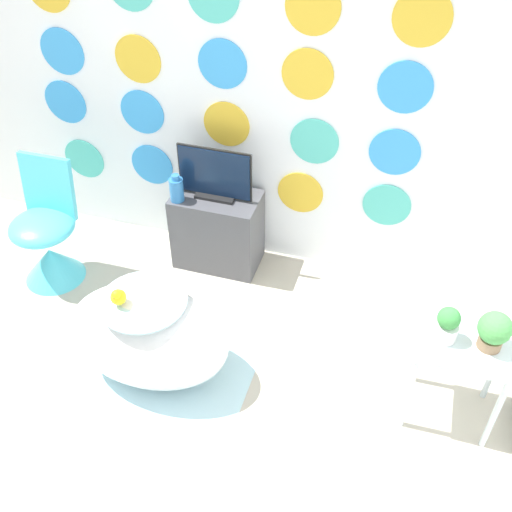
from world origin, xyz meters
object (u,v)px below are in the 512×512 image
Objects in this scene: chair at (48,244)px; vase at (176,189)px; bathtub at (149,335)px; potted_plant_left at (447,325)px; potted_plant_right at (494,330)px; tv at (215,176)px.

chair reaches higher than vase.
chair is at bearing 150.58° from bathtub.
potted_plant_right reaches higher than potted_plant_left.
vase is 2.03m from potted_plant_right.
tv is at bearing 25.04° from chair.
chair is 4.31× the size of potted_plant_left.
vase is at bearing 24.94° from chair.
bathtub is 4.87× the size of vase.
potted_plant_left reaches higher than bathtub.
tv is at bearing 88.10° from bathtub.
bathtub is at bearing -173.19° from potted_plant_right.
bathtub is 0.99m from vase.
bathtub is 4.67× the size of potted_plant_left.
chair is 2.52m from potted_plant_left.
potted_plant_left is 0.93× the size of potted_plant_right.
vase is at bearing 101.66° from bathtub.
bathtub is 1.11m from chair.
tv is 2.48× the size of potted_plant_left.
potted_plant_left reaches higher than vase.
chair is 4.49× the size of vase.
potted_plant_right is (2.68, -0.34, 0.39)m from chair.
potted_plant_right is (1.68, -0.81, -0.03)m from tv.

